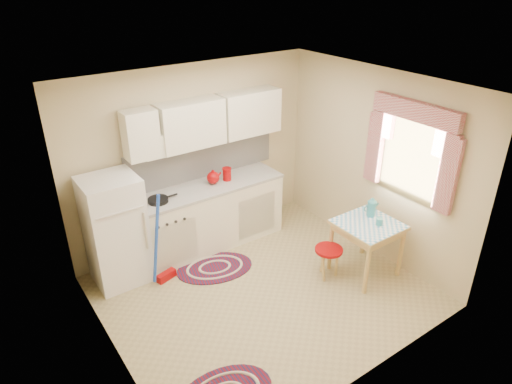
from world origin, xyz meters
The scene contains 13 objects.
room_shell centered at (0.16, 0.24, 1.60)m, with size 3.64×3.60×2.52m.
fridge centered at (-1.30, 1.25, 0.70)m, with size 0.65×0.60×1.40m, color white.
broom centered at (-0.86, 0.90, 0.60)m, with size 0.28×0.12×1.20m, color blue, non-canonical shape.
base_cabinets centered at (-0.05, 1.30, 0.44)m, with size 2.25×0.60×0.88m, color white.
countertop centered at (-0.05, 1.30, 0.90)m, with size 2.27×0.62×0.04m, color #AFADA6.
frying_pan centered at (-0.72, 1.25, 0.94)m, with size 0.26×0.26×0.05m, color black.
red_kettle centered at (0.11, 1.30, 1.01)m, with size 0.19×0.17×0.19m, color #9A0507, non-canonical shape.
red_canister centered at (0.33, 1.30, 1.00)m, with size 0.12×0.12×0.16m, color #9A0507.
table centered at (1.31, -0.43, 0.36)m, with size 0.72×0.72×0.72m, color tan.
stool centered at (0.85, -0.23, 0.21)m, with size 0.35×0.35×0.42m, color #9A0507.
coffee_pot centered at (1.47, -0.31, 0.86)m, with size 0.14×0.12×0.28m, color teal, non-canonical shape.
mug centered at (1.38, -0.53, 0.77)m, with size 0.08×0.08×0.10m, color teal.
rug_center centered at (-0.24, 0.74, 0.01)m, with size 1.01×0.67×0.02m, color maroon, non-canonical shape.
Camera 1 is at (-2.63, -3.59, 3.61)m, focal length 32.00 mm.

